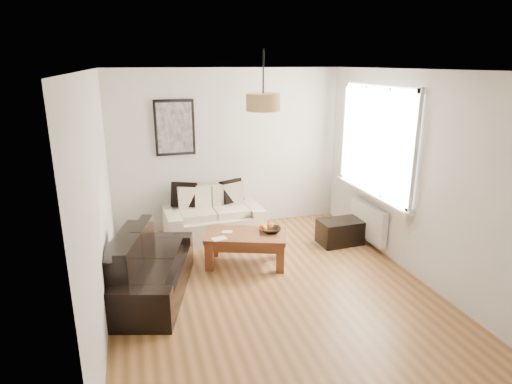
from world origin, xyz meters
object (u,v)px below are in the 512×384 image
object	(u,v)px
coffee_table	(246,249)
loveseat_cream	(214,214)
sofa_leather	(149,267)
ottoman	(340,232)

from	to	relation	value
coffee_table	loveseat_cream	bearing A→B (deg)	102.45
loveseat_cream	sofa_leather	distance (m)	1.90
loveseat_cream	coffee_table	world-z (taller)	loveseat_cream
loveseat_cream	sofa_leather	xyz separation A→B (m)	(-1.07, -1.57, -0.02)
coffee_table	ottoman	distance (m)	1.59
sofa_leather	coffee_table	xyz separation A→B (m)	(1.31, 0.48, -0.14)
sofa_leather	ottoman	bearing A→B (deg)	-59.46
sofa_leather	coffee_table	bearing A→B (deg)	-54.16
sofa_leather	coffee_table	distance (m)	1.40
loveseat_cream	coffee_table	size ratio (longest dim) A/B	1.39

